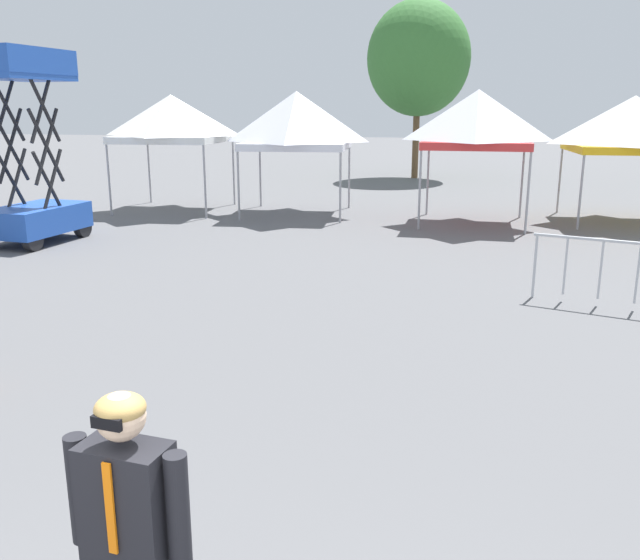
# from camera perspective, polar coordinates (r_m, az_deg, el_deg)

# --- Properties ---
(canopy_tent_behind_center) EXTENTS (3.10, 3.10, 3.40)m
(canopy_tent_behind_center) POSITION_cam_1_polar(r_m,az_deg,el_deg) (20.77, -12.53, 13.28)
(canopy_tent_behind_center) COLOR #9E9EA3
(canopy_tent_behind_center) RESTS_ON ground
(canopy_tent_far_right) EXTENTS (3.14, 3.14, 3.48)m
(canopy_tent_far_right) POSITION_cam_1_polar(r_m,az_deg,el_deg) (19.52, -2.01, 13.45)
(canopy_tent_far_right) COLOR #9E9EA3
(canopy_tent_far_right) RESTS_ON ground
(canopy_tent_far_left) EXTENTS (2.84, 2.84, 3.49)m
(canopy_tent_far_left) POSITION_cam_1_polar(r_m,az_deg,el_deg) (18.29, 13.27, 13.21)
(canopy_tent_far_left) COLOR #9E9EA3
(canopy_tent_far_left) RESTS_ON ground
(canopy_tent_right_of_center) EXTENTS (3.17, 3.17, 3.34)m
(canopy_tent_right_of_center) POSITION_cam_1_polar(r_m,az_deg,el_deg) (19.89, 25.11, 11.95)
(canopy_tent_right_of_center) COLOR #9E9EA3
(canopy_tent_right_of_center) RESTS_ON ground
(scissor_lift) EXTENTS (1.63, 2.43, 4.28)m
(scissor_lift) POSITION_cam_1_polar(r_m,az_deg,el_deg) (16.67, -23.30, 7.30)
(scissor_lift) COLOR black
(scissor_lift) RESTS_ON ground
(person_foreground) EXTENTS (0.65, 0.29, 1.78)m
(person_foreground) POSITION_cam_1_polar(r_m,az_deg,el_deg) (3.55, -15.85, -20.35)
(person_foreground) COLOR #33384C
(person_foreground) RESTS_ON ground
(tree_behind_tents_center) EXTENTS (4.39, 4.39, 7.48)m
(tree_behind_tents_center) POSITION_cam_1_polar(r_m,az_deg,el_deg) (30.24, 8.40, 18.19)
(tree_behind_tents_center) COLOR brown
(tree_behind_tents_center) RESTS_ON ground
(crowd_barrier_near_person) EXTENTS (2.01, 0.69, 1.08)m
(crowd_barrier_near_person) POSITION_cam_1_polar(r_m,az_deg,el_deg) (11.23, 22.90, 1.65)
(crowd_barrier_near_person) COLOR #B7BABF
(crowd_barrier_near_person) RESTS_ON ground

